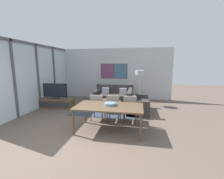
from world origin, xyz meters
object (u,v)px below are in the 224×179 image
(sofa_main, at_px, (114,97))
(sofa_side, at_px, (136,105))
(dining_table, at_px, (109,108))
(dining_chair_centre, at_px, (114,107))
(television, at_px, (55,91))
(dining_chair_left, at_px, (97,106))
(fruit_bowl, at_px, (110,104))
(tv_console, at_px, (56,103))
(coffee_table, at_px, (109,103))
(floor_lamp, at_px, (140,74))
(dining_chair_right, at_px, (130,108))

(sofa_main, bearing_deg, sofa_side, -50.06)
(dining_table, distance_m, dining_chair_centre, 0.79)
(television, relative_size, sofa_main, 0.58)
(dining_chair_left, bearing_deg, fruit_bowl, -49.48)
(dining_table, bearing_deg, tv_console, 146.21)
(tv_console, xyz_separation_m, sofa_main, (2.41, 1.48, 0.08))
(tv_console, height_order, dining_table, dining_table)
(sofa_main, xyz_separation_m, dining_table, (0.42, -3.37, 0.41))
(sofa_main, xyz_separation_m, coffee_table, (0.00, -1.38, 0.01))
(television, bearing_deg, sofa_main, 31.56)
(sofa_main, relative_size, floor_lamp, 1.18)
(dining_chair_left, xyz_separation_m, dining_chair_centre, (0.56, 0.03, 0.00))
(dining_chair_left, bearing_deg, coffee_table, 83.57)
(dining_chair_centre, bearing_deg, floor_lamp, 70.38)
(coffee_table, relative_size, dining_chair_right, 1.14)
(dining_chair_left, bearing_deg, sofa_side, 43.84)
(tv_console, bearing_deg, dining_chair_right, -18.58)
(dining_chair_right, bearing_deg, fruit_bowl, -127.95)
(coffee_table, height_order, dining_chair_right, dining_chair_right)
(television, height_order, dining_chair_centre, television)
(dining_chair_right, relative_size, floor_lamp, 0.56)
(tv_console, relative_size, sofa_side, 1.13)
(tv_console, bearing_deg, fruit_bowl, -32.79)
(sofa_side, height_order, dining_chair_right, dining_chair_right)
(sofa_main, relative_size, dining_table, 1.01)
(dining_table, bearing_deg, coffee_table, 101.96)
(television, height_order, floor_lamp, floor_lamp)
(dining_table, xyz_separation_m, dining_chair_centre, (-0.00, 0.77, -0.19))
(dining_chair_right, bearing_deg, dining_table, -126.78)
(tv_console, relative_size, sofa_main, 0.85)
(sofa_main, xyz_separation_m, sofa_side, (1.16, -1.38, -0.00))
(fruit_bowl, bearing_deg, sofa_side, 69.64)
(tv_console, bearing_deg, television, 90.00)
(dining_chair_left, relative_size, floor_lamp, 0.56)
(sofa_main, height_order, floor_lamp, floor_lamp)
(dining_chair_left, height_order, dining_chair_right, same)
(coffee_table, bearing_deg, tv_console, -177.65)
(coffee_table, bearing_deg, dining_table, -78.04)
(coffee_table, distance_m, dining_chair_centre, 1.31)
(dining_chair_right, bearing_deg, coffee_table, 128.48)
(tv_console, distance_m, sofa_side, 3.57)
(dining_chair_centre, height_order, fruit_bowl, dining_chair_centre)
(sofa_side, height_order, dining_chair_centre, dining_chair_centre)
(dining_table, bearing_deg, television, 146.20)
(sofa_side, bearing_deg, fruit_bowl, 159.64)
(sofa_main, relative_size, fruit_bowl, 5.53)
(sofa_side, bearing_deg, sofa_main, 39.94)
(tv_console, distance_m, dining_table, 3.44)
(dining_chair_centre, bearing_deg, coffee_table, 109.02)
(television, height_order, sofa_main, television)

